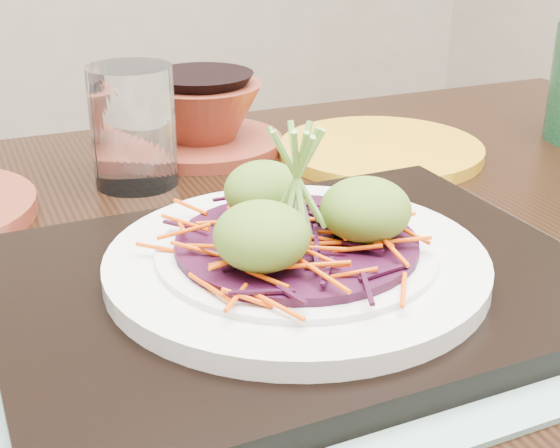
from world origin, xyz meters
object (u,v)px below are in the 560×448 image
dining_table (243,399)px  yellow_plate (381,150)px  white_plate (296,261)px  serving_tray (296,284)px  water_glass (133,126)px  terracotta_bowl_set (202,120)px

dining_table → yellow_plate: 0.32m
dining_table → white_plate: size_ratio=5.33×
dining_table → white_plate: (0.02, -0.04, 0.13)m
white_plate → yellow_plate: (0.23, 0.20, -0.02)m
dining_table → serving_tray: bearing=-58.7°
dining_table → yellow_plate: size_ratio=6.44×
dining_table → yellow_plate: bearing=41.1°
white_plate → water_glass: 0.26m
water_glass → serving_tray: bearing=-88.9°
terracotta_bowl_set → yellow_plate: 0.18m
yellow_plate → water_glass: bearing=167.0°
serving_tray → water_glass: water_glass is taller
dining_table → white_plate: 0.14m
dining_table → yellow_plate: (0.25, 0.16, 0.11)m
dining_table → water_glass: bearing=95.0°
terracotta_bowl_set → serving_tray: bearing=-106.0°
white_plate → terracotta_bowl_set: size_ratio=1.11×
water_glass → terracotta_bowl_set: (0.10, 0.06, -0.02)m
dining_table → serving_tray: (0.02, -0.04, 0.11)m
dining_table → serving_tray: 0.12m
dining_table → water_glass: (0.01, 0.22, 0.15)m
terracotta_bowl_set → yellow_plate: size_ratio=1.09×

